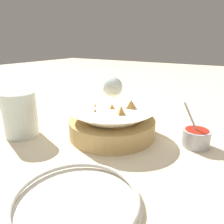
{
  "coord_description": "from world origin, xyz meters",
  "views": [
    {
      "loc": [
        -0.27,
        0.49,
        0.25
      ],
      "look_at": [
        0.02,
        0.02,
        0.07
      ],
      "focal_mm": 35.0,
      "sensor_mm": 36.0,
      "label": 1
    }
  ],
  "objects": [
    {
      "name": "ground_plane",
      "position": [
        0.0,
        0.0,
        0.0
      ],
      "size": [
        4.0,
        4.0,
        0.0
      ],
      "primitive_type": "plane",
      "color": "beige"
    },
    {
      "name": "side_plate",
      "position": [
        -0.07,
        0.28,
        0.01
      ],
      "size": [
        0.21,
        0.21,
        0.01
      ],
      "color": "silver",
      "rests_on": "ground_plane"
    },
    {
      "name": "sauce_cup",
      "position": [
        -0.19,
        -0.04,
        0.02
      ],
      "size": [
        0.07,
        0.07,
        0.11
      ],
      "color": "#B7B7BC",
      "rests_on": "ground_plane"
    },
    {
      "name": "food_basket",
      "position": [
        0.02,
        0.02,
        0.04
      ],
      "size": [
        0.23,
        0.23,
        0.1
      ],
      "color": "tan",
      "rests_on": "ground_plane"
    },
    {
      "name": "beer_mug",
      "position": [
        0.23,
        0.15,
        0.06
      ],
      "size": [
        0.13,
        0.09,
        0.12
      ],
      "color": "silver",
      "rests_on": "ground_plane"
    },
    {
      "name": "wine_glass",
      "position": [
        0.12,
        -0.14,
        0.09
      ],
      "size": [
        0.07,
        0.07,
        0.13
      ],
      "color": "silver",
      "rests_on": "ground_plane"
    }
  ]
}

